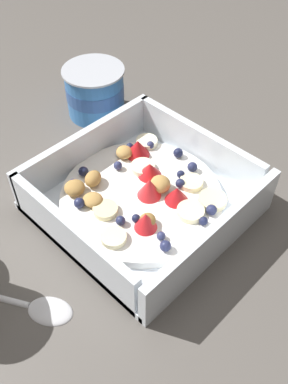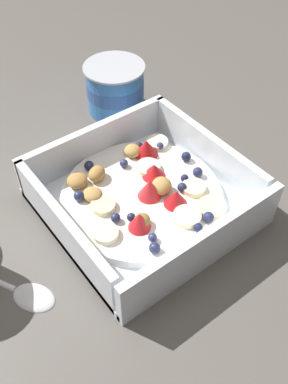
# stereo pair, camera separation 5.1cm
# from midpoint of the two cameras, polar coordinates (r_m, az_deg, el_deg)

# --- Properties ---
(ground_plane) EXTENTS (2.40, 2.40, 0.00)m
(ground_plane) POSITION_cam_midpoint_polar(r_m,az_deg,el_deg) (0.53, 1.93, -2.36)
(ground_plane) COLOR #56514C
(fruit_bowl) EXTENTS (0.22, 0.22, 0.06)m
(fruit_bowl) POSITION_cam_midpoint_polar(r_m,az_deg,el_deg) (0.51, 2.84, -0.84)
(fruit_bowl) COLOR white
(fruit_bowl) RESTS_ON ground
(spoon) EXTENTS (0.10, 0.16, 0.01)m
(spoon) POSITION_cam_midpoint_polar(r_m,az_deg,el_deg) (0.47, -14.30, -12.39)
(spoon) COLOR silver
(spoon) RESTS_ON ground
(yogurt_cup) EXTENTS (0.09, 0.09, 0.07)m
(yogurt_cup) POSITION_cam_midpoint_polar(r_m,az_deg,el_deg) (0.66, -1.65, 13.66)
(yogurt_cup) COLOR #3370B7
(yogurt_cup) RESTS_ON ground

